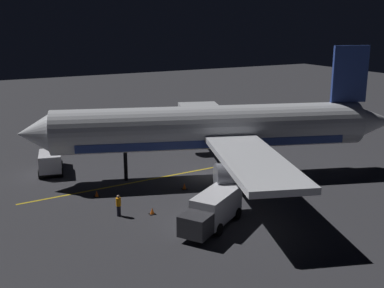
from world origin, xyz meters
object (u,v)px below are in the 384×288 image
Objects in this scene: catering_truck at (213,210)px; traffic_cone_under_wing at (184,186)px; baggage_truck at (51,161)px; traffic_cone_near_left at (97,194)px; ground_crew_worker at (119,205)px; traffic_cone_near_right at (152,211)px; airliner at (216,129)px.

catering_truck reaches higher than traffic_cone_under_wing.
traffic_cone_near_left is at bearing -167.75° from baggage_truck.
traffic_cone_near_right is (-0.92, -2.45, -0.64)m from ground_crew_worker.
ground_crew_worker is 3.16× the size of traffic_cone_near_left.
airliner is 12.52m from catering_truck.
catering_truck is 12.02× the size of traffic_cone_near_right.
ground_crew_worker is 3.16× the size of traffic_cone_under_wing.
catering_truck is 3.80× the size of ground_crew_worker.
traffic_cone_near_right is at bearing 34.74° from catering_truck.
traffic_cone_near_right is (-5.89, 9.39, -4.47)m from airliner.
catering_truck is at bearing -150.67° from traffic_cone_near_left.
airliner is at bearing -67.22° from ground_crew_worker.
airliner reaches higher than ground_crew_worker.
airliner is 6.65m from traffic_cone_under_wing.
traffic_cone_under_wing is (3.92, -4.88, 0.00)m from traffic_cone_near_right.
baggage_truck is 10.44× the size of traffic_cone_near_right.
catering_truck reaches higher than ground_crew_worker.
traffic_cone_under_wing is at bearing -12.81° from catering_truck.
baggage_truck is 20.63m from catering_truck.
baggage_truck is at bearing 12.25° from traffic_cone_near_left.
airliner is at bearing -89.79° from traffic_cone_near_left.
ground_crew_worker is at bearing -170.96° from baggage_truck.
traffic_cone_near_left is 7.83m from traffic_cone_under_wing.
traffic_cone_near_left is at bearing 24.90° from traffic_cone_near_right.
airliner is 5.49× the size of catering_truck.
baggage_truck is 10.44× the size of traffic_cone_near_left.
traffic_cone_near_left is (4.93, 0.26, -0.64)m from ground_crew_worker.
traffic_cone_near_right and traffic_cone_under_wing have the same top height.
traffic_cone_near_right is 6.26m from traffic_cone_under_wing.
catering_truck is 11.72m from traffic_cone_near_left.
airliner is 17.03m from baggage_truck.
catering_truck reaches higher than traffic_cone_near_right.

